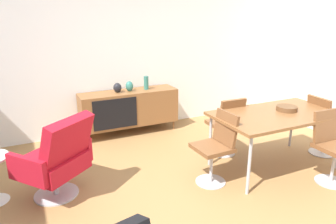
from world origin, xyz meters
TOP-DOWN VIEW (x-y plane):
  - ground_plane at (0.00, 0.00)m, footprint 8.32×8.32m
  - wall_back at (0.00, 2.60)m, footprint 6.80×0.12m
  - sideboard at (0.22, 2.30)m, footprint 1.60×0.45m
  - vase_cobalt at (0.04, 2.30)m, footprint 0.13×0.13m
  - vase_sculptural_dark at (0.24, 2.30)m, footprint 0.12×0.12m
  - vase_ceramic_small at (0.53, 2.30)m, footprint 0.08×0.08m
  - dining_table at (1.52, 0.33)m, footprint 1.60×0.90m
  - wooden_bowl_on_table at (1.71, 0.36)m, footprint 0.26×0.26m
  - dining_chair_front_right at (1.87, -0.22)m, footprint 0.41×0.43m
  - dining_chair_near_window at (0.63, 0.34)m, footprint 0.44×0.42m
  - dining_chair_back_left at (1.17, 0.89)m, footprint 0.41×0.44m
  - dining_chair_far_end at (2.41, 0.34)m, footprint 0.44×0.42m
  - lounge_chair_red at (-1.09, 0.79)m, footprint 0.91×0.90m

SIDE VIEW (x-z plane):
  - ground_plane at x=0.00m, z-range 0.00..0.00m
  - sideboard at x=0.22m, z-range 0.08..0.80m
  - lounge_chair_red at x=-1.09m, z-range -0.01..0.94m
  - dining_chair_front_right at x=1.87m, z-range 0.04..0.90m
  - dining_chair_near_window at x=0.63m, z-range 0.04..0.90m
  - dining_chair_back_left at x=1.17m, z-range 0.04..0.90m
  - dining_chair_far_end at x=2.41m, z-range 0.04..0.90m
  - dining_table at x=1.52m, z-range 0.33..1.07m
  - wooden_bowl_on_table at x=1.71m, z-range 0.74..0.80m
  - vase_cobalt at x=0.04m, z-range 0.72..0.87m
  - vase_sculptural_dark at x=0.24m, z-range 0.72..0.88m
  - vase_ceramic_small at x=0.53m, z-range 0.72..0.94m
  - wall_back at x=0.00m, z-range 0.00..2.80m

